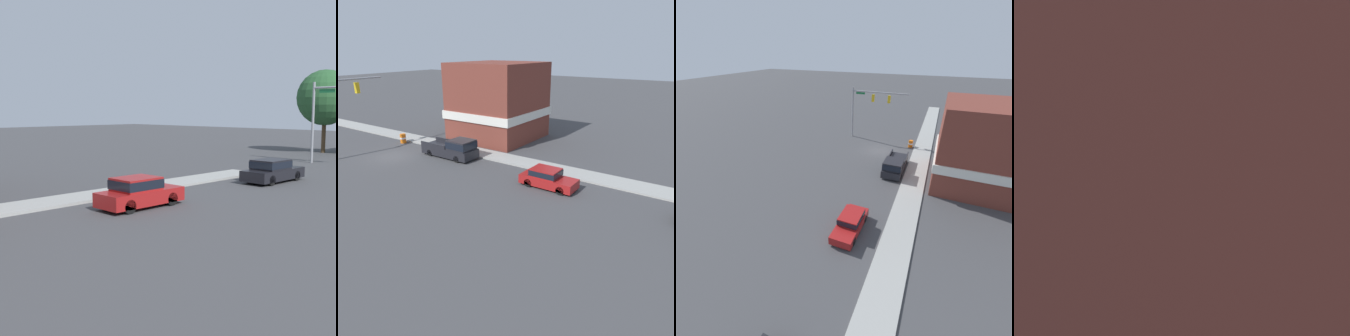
{
  "view_description": "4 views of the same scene",
  "coord_description": "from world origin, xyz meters",
  "views": [
    {
      "loc": [
        14.71,
        1.55,
        4.69
      ],
      "look_at": [
        0.29,
        15.89,
        2.13
      ],
      "focal_mm": 50.0,
      "sensor_mm": 36.0,
      "label": 1
    },
    {
      "loc": [
        19.04,
        26.65,
        10.12
      ],
      "look_at": [
        -0.02,
        13.58,
        1.61
      ],
      "focal_mm": 35.0,
      "sensor_mm": 36.0,
      "label": 2
    },
    {
      "loc": [
        -6.79,
        29.02,
        13.23
      ],
      "look_at": [
        0.46,
        11.82,
        3.05
      ],
      "focal_mm": 24.0,
      "sensor_mm": 36.0,
      "label": 3
    },
    {
      "loc": [
        -18.77,
        -0.23,
        6.22
      ],
      "look_at": [
        0.21,
        12.26,
        2.01
      ],
      "focal_mm": 50.0,
      "sensor_mm": 36.0,
      "label": 4
    }
  ],
  "objects": [
    {
      "name": "car_lead",
      "position": [
        -1.94,
        16.12,
        0.77
      ],
      "size": [
        1.76,
        4.35,
        1.48
      ],
      "color": "black",
      "rests_on": "ground"
    },
    {
      "name": "sidewalk_curb",
      "position": [
        -5.7,
        0.0,
        0.07
      ],
      "size": [
        2.4,
        60.0,
        0.14
      ],
      "color": "#9E9E99",
      "rests_on": "ground"
    },
    {
      "name": "construction_barrel",
      "position": [
        -3.9,
        -3.18,
        0.52
      ],
      "size": [
        0.66,
        0.66,
        1.02
      ],
      "color": "orange",
      "rests_on": "ground"
    },
    {
      "name": "pickup_truck_parked",
      "position": [
        -3.23,
        5.25,
        0.94
      ],
      "size": [
        2.14,
        5.73,
        1.92
      ],
      "color": "black",
      "rests_on": "ground"
    },
    {
      "name": "corner_brick_building",
      "position": [
        -11.95,
        4.34,
        4.18
      ],
      "size": [
        9.41,
        8.94,
        8.62
      ],
      "color": "brown",
      "rests_on": "ground"
    },
    {
      "name": "ground_plane",
      "position": [
        0.0,
        0.0,
        0.0
      ],
      "size": [
        200.0,
        200.0,
        0.0
      ],
      "primitive_type": "plane",
      "color": "#424244"
    }
  ]
}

